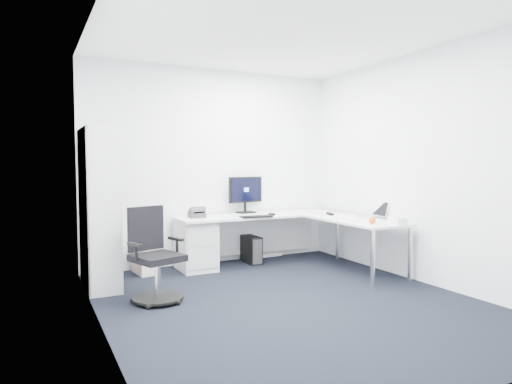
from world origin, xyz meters
name	(u,v)px	position (x,y,z in m)	size (l,w,h in m)	color
ground	(289,302)	(0.00, 0.00, 0.00)	(4.20, 4.20, 0.00)	black
ceiling	(290,30)	(0.00, 0.00, 2.70)	(4.20, 4.20, 0.00)	white
wall_back	(213,167)	(0.00, 2.10, 1.35)	(3.60, 0.02, 2.70)	white
wall_front	(475,172)	(0.00, -2.10, 1.35)	(3.60, 0.02, 2.70)	white
wall_left	(100,169)	(-1.80, 0.00, 1.35)	(0.02, 4.20, 2.70)	white
wall_right	(422,168)	(1.80, 0.00, 1.35)	(0.02, 4.20, 2.70)	white
l_desk	(271,242)	(0.55, 1.40, 0.34)	(2.35, 1.31, 0.69)	silver
drawer_pedestal	(196,244)	(-0.38, 1.75, 0.34)	(0.44, 0.55, 0.68)	silver
bookshelf	(99,208)	(-1.62, 1.45, 0.89)	(0.35, 0.89, 1.79)	silver
task_chair	(157,255)	(-1.19, 0.60, 0.48)	(0.54, 0.54, 0.96)	black
black_pc_tower	(251,249)	(0.45, 1.80, 0.19)	(0.17, 0.39, 0.38)	black
beige_pc_tower	(143,258)	(-1.05, 1.85, 0.20)	(0.19, 0.41, 0.39)	beige
power_strip	(270,255)	(0.89, 2.06, 0.02)	(0.37, 0.06, 0.04)	silver
monitor	(246,194)	(0.46, 1.99, 0.95)	(0.56, 0.18, 0.54)	black
black_keyboard	(256,217)	(0.35, 1.46, 0.70)	(0.43, 0.15, 0.02)	black
mouse	(272,214)	(0.65, 1.57, 0.70)	(0.06, 0.10, 0.03)	black
desk_phone	(197,212)	(-0.35, 1.80, 0.76)	(0.20, 0.20, 0.14)	#2C2C2F
laptop	(367,209)	(1.61, 0.73, 0.80)	(0.33, 0.32, 0.23)	silver
white_keyboard	(346,219)	(1.28, 0.74, 0.69)	(0.13, 0.44, 0.01)	silver
headphones	(330,213)	(1.40, 1.26, 0.71)	(0.12, 0.19, 0.05)	black
orange_fruit	(372,221)	(1.28, 0.25, 0.73)	(0.08, 0.08, 0.08)	#E05113
tissue_box	(397,221)	(1.55, 0.13, 0.72)	(0.12, 0.23, 0.08)	silver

